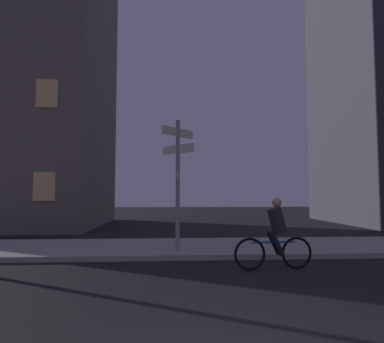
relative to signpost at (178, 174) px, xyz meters
The scene contains 4 objects.
sidewalk_kerb 2.41m from the signpost, 56.56° to the left, with size 40.00×3.27×0.14m, color #9E9991.
signpost is the anchor object (origin of this frame).
cyclist 3.24m from the signpost, 41.05° to the right, with size 1.82×0.36×1.61m.
building_left_block 14.25m from the signpost, 133.43° to the left, with size 9.16×8.26×18.71m.
Camera 1 is at (-0.74, -2.89, 1.70)m, focal length 31.28 mm.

